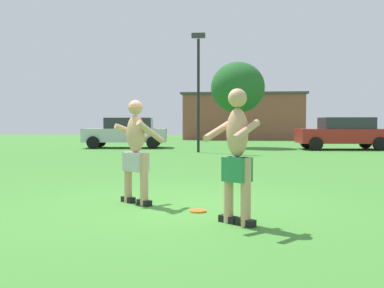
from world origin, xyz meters
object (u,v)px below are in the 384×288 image
Objects in this scene: player_near at (237,153)px; tree_left_field at (238,88)px; car_red_near_post at (343,133)px; lamp_post at (198,79)px; car_silver_mid_lot at (126,132)px; player_in_gray at (136,147)px; frisbee at (198,211)px.

tree_left_field reaches higher than player_near.
player_near reaches higher than car_red_near_post.
lamp_post is (-1.66, 13.52, 2.34)m from player_near.
player_near is 17.74m from tree_left_field.
tree_left_field is at bearing 66.68° from lamp_post.
lamp_post reaches higher than player_near.
car_silver_mid_lot is 0.98× the size of tree_left_field.
car_red_near_post and car_silver_mid_lot have the same top height.
car_silver_mid_lot is 5.67m from lamp_post.
player_in_gray is 0.38× the size of car_silver_mid_lot.
player_near is 7.13× the size of frisbee.
player_near is 0.33× the size of lamp_post.
lamp_post is 1.16× the size of tree_left_field.
player_in_gray is at bearing 142.11° from player_near.
lamp_post reaches higher than frisbee.
frisbee is 0.05× the size of tree_left_field.
car_red_near_post is 0.99× the size of car_silver_mid_lot.
car_silver_mid_lot is at bearing 108.07° from frisbee.
car_silver_mid_lot is at bearing 178.33° from car_red_near_post.
car_red_near_post is 11.01m from car_silver_mid_lot.
player_near is 0.39× the size of car_silver_mid_lot.
player_near is at bearing -90.29° from tree_left_field.
player_near is 17.57m from car_silver_mid_lot.
player_near is at bearing -37.89° from player_in_gray.
lamp_post is (-6.93, -2.76, 2.44)m from car_red_near_post.
lamp_post is at bearing 94.92° from frisbee.
car_red_near_post is 0.84× the size of lamp_post.
car_silver_mid_lot is 0.85× the size of lamp_post.
player_in_gray is 15.90m from car_silver_mid_lot.
lamp_post is 4.43m from tree_left_field.
player_near is 2.04m from player_in_gray.
lamp_post is (-1.10, 12.79, 3.25)m from frisbee.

